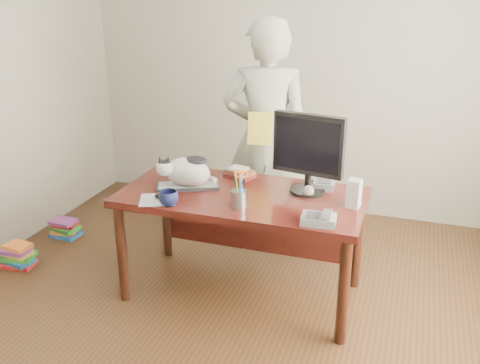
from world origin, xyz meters
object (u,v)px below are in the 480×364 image
Objects in this scene: coffee_mug at (169,198)px; book_pile_b at (65,228)px; book_stack at (240,173)px; book_pile_a at (18,256)px; keyboard at (188,186)px; monitor at (308,149)px; pen_cup at (239,197)px; mouse at (162,196)px; cat at (185,171)px; calculator at (324,184)px; phone at (319,219)px; baseball at (308,191)px; speaker at (354,193)px; person at (266,139)px; desk at (246,210)px.

coffee_mug is 1.67m from book_pile_b.
book_stack reaches higher than book_pile_a.
monitor is (0.78, 0.16, 0.29)m from keyboard.
monitor is at bearing 4.36° from book_stack.
pen_cup is 0.96× the size of book_pile_b.
mouse is at bearing -130.64° from keyboard.
book_pile_a is at bearing 154.35° from mouse.
book_pile_b is (-1.32, 0.37, -0.80)m from cat.
calculator is at bearing -1.62° from book_pile_b.
phone is 0.41m from baseball.
speaker is (1.10, 0.03, 0.08)m from keyboard.
person is 2.11m from book_pile_a.
baseball reaches higher than book_pile_b.
speaker is at bearing 17.38° from coffee_mug.
pen_cup is 0.92× the size of book_pile_a.
person is at bearing 12.25° from book_pile_b.
book_stack is at bearing 16.44° from book_pile_a.
person reaches higher than speaker.
person reaches higher than cat.
cat is 0.82m from person.
phone reaches higher than book_stack.
coffee_mug is 0.67× the size of speaker.
keyboard is 1.65× the size of book_pile_a.
desk is at bearing -160.08° from monitor.
monitor is 0.32m from calculator.
coffee_mug is 0.45× the size of book_pile_a.
mouse is 0.61× the size of calculator.
coffee_mug is 0.07× the size of person.
phone is at bearing -2.33° from book_pile_a.
coffee_mug is (-0.37, -0.41, 0.20)m from desk.
monitor is 2.34× the size of book_stack.
desk is 7.66× the size of phone.
coffee_mug is 0.90m from baseball.
pen_cup is 3.34× the size of baseball.
speaker is (0.67, 0.23, 0.02)m from pen_cup.
cat is 0.83m from monitor.
speaker is 2.58m from book_pile_b.
person reaches higher than coffee_mug.
book_pile_b is (-1.68, -0.36, -0.85)m from person.
cat reaches higher than coffee_mug.
book_pile_a is at bearing 163.71° from keyboard.
phone is at bearing -39.94° from cat.
keyboard is 0.82m from person.
pen_cup reaches higher than book_pile_b.
coffee_mug is 0.67m from book_stack.
speaker is 2.59m from book_pile_a.
phone is at bearing 109.16° from person.
mouse is 0.68× the size of speaker.
monitor is (0.40, 0.07, 0.45)m from desk.
desk reaches higher than book_pile_a.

